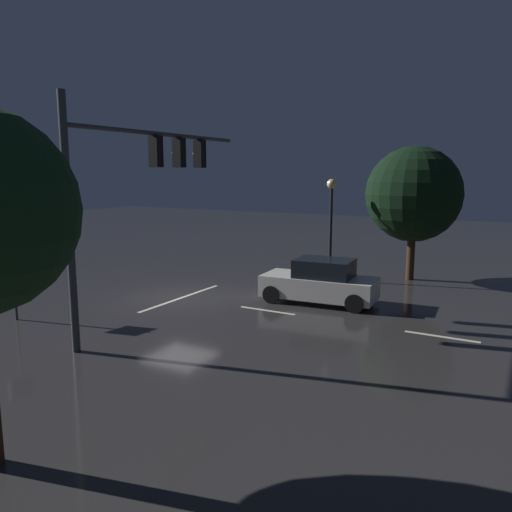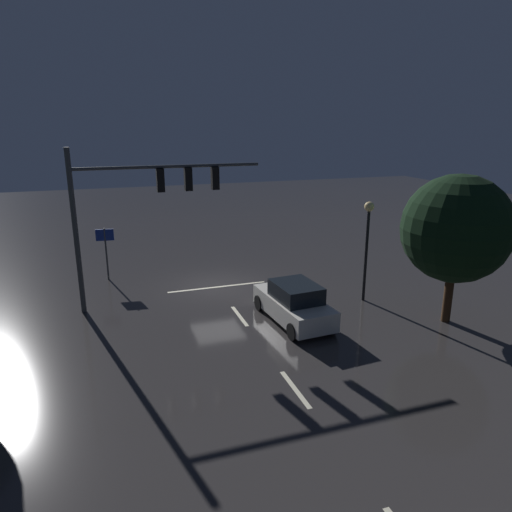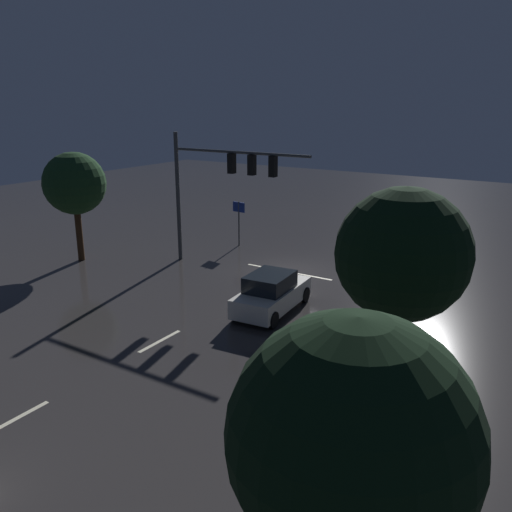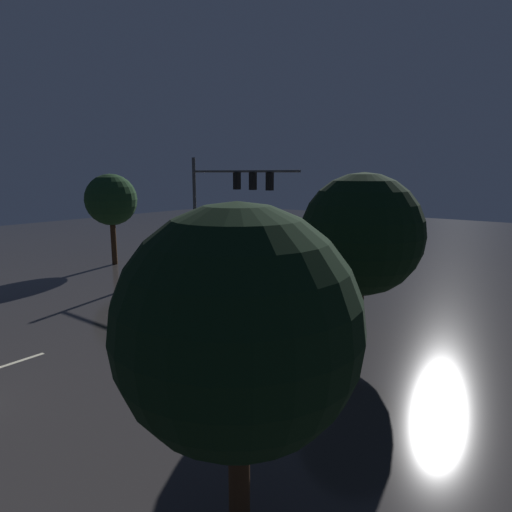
{
  "view_description": "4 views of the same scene",
  "coord_description": "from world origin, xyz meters",
  "px_view_note": "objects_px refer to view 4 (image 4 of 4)",
  "views": [
    {
      "loc": [
        15.61,
        12.3,
        4.94
      ],
      "look_at": [
        0.23,
        3.66,
        2.01
      ],
      "focal_mm": 35.51,
      "sensor_mm": 36.0,
      "label": 1
    },
    {
      "loc": [
        5.25,
        21.7,
        7.98
      ],
      "look_at": [
        -1.1,
        2.96,
        2.29
      ],
      "focal_mm": 32.67,
      "sensor_mm": 36.0,
      "label": 2
    },
    {
      "loc": [
        -12.67,
        23.28,
        8.6
      ],
      "look_at": [
        -0.49,
        4.07,
        1.92
      ],
      "focal_mm": 37.09,
      "sensor_mm": 36.0,
      "label": 3
    },
    {
      "loc": [
        -14.37,
        21.61,
        6.08
      ],
      "look_at": [
        -0.62,
        3.77,
        1.78
      ],
      "focal_mm": 30.71,
      "sensor_mm": 36.0,
      "label": 4
    }
  ],
  "objects_px": {
    "street_lamp_left_kerb": "(349,238)",
    "tree_right_near": "(111,200)",
    "traffic_signal_assembly": "(228,192)",
    "car_approaching": "(260,284)",
    "route_sign": "(249,230)",
    "tree_left_far": "(362,235)",
    "tree_left_near": "(238,328)"
  },
  "relations": [
    {
      "from": "route_sign",
      "to": "street_lamp_left_kerb",
      "type": "bearing_deg",
      "value": 148.19
    },
    {
      "from": "traffic_signal_assembly",
      "to": "tree_left_far",
      "type": "height_order",
      "value": "traffic_signal_assembly"
    },
    {
      "from": "tree_left_near",
      "to": "tree_right_near",
      "type": "relative_size",
      "value": 0.94
    },
    {
      "from": "street_lamp_left_kerb",
      "to": "tree_right_near",
      "type": "relative_size",
      "value": 0.77
    },
    {
      "from": "route_sign",
      "to": "tree_left_far",
      "type": "distance_m",
      "value": 16.71
    },
    {
      "from": "street_lamp_left_kerb",
      "to": "tree_left_far",
      "type": "bearing_deg",
      "value": 121.97
    },
    {
      "from": "tree_right_near",
      "to": "tree_left_far",
      "type": "distance_m",
      "value": 19.09
    },
    {
      "from": "route_sign",
      "to": "tree_right_near",
      "type": "bearing_deg",
      "value": 52.09
    },
    {
      "from": "traffic_signal_assembly",
      "to": "route_sign",
      "type": "height_order",
      "value": "traffic_signal_assembly"
    },
    {
      "from": "tree_left_far",
      "to": "route_sign",
      "type": "bearing_deg",
      "value": -37.55
    },
    {
      "from": "traffic_signal_assembly",
      "to": "car_approaching",
      "type": "xyz_separation_m",
      "value": [
        -5.41,
        3.9,
        -4.12
      ]
    },
    {
      "from": "tree_right_near",
      "to": "street_lamp_left_kerb",
      "type": "bearing_deg",
      "value": -178.54
    },
    {
      "from": "car_approaching",
      "to": "tree_left_far",
      "type": "bearing_deg",
      "value": 161.36
    },
    {
      "from": "street_lamp_left_kerb",
      "to": "tree_left_near",
      "type": "distance_m",
      "value": 13.29
    },
    {
      "from": "traffic_signal_assembly",
      "to": "route_sign",
      "type": "distance_m",
      "value": 5.4
    },
    {
      "from": "street_lamp_left_kerb",
      "to": "tree_left_far",
      "type": "xyz_separation_m",
      "value": [
        -1.99,
        3.19,
        0.66
      ]
    },
    {
      "from": "route_sign",
      "to": "tree_right_near",
      "type": "distance_m",
      "value": 9.6
    },
    {
      "from": "tree_right_near",
      "to": "tree_left_far",
      "type": "relative_size",
      "value": 0.99
    },
    {
      "from": "tree_left_far",
      "to": "street_lamp_left_kerb",
      "type": "bearing_deg",
      "value": -58.03
    },
    {
      "from": "traffic_signal_assembly",
      "to": "street_lamp_left_kerb",
      "type": "height_order",
      "value": "traffic_signal_assembly"
    },
    {
      "from": "tree_right_near",
      "to": "tree_left_near",
      "type": "bearing_deg",
      "value": 149.99
    },
    {
      "from": "route_sign",
      "to": "tree_left_near",
      "type": "xyz_separation_m",
      "value": [
        -15.35,
        19.53,
        1.71
      ]
    },
    {
      "from": "traffic_signal_assembly",
      "to": "tree_left_near",
      "type": "bearing_deg",
      "value": 131.6
    },
    {
      "from": "tree_left_near",
      "to": "traffic_signal_assembly",
      "type": "bearing_deg",
      "value": -48.4
    },
    {
      "from": "traffic_signal_assembly",
      "to": "tree_left_near",
      "type": "relative_size",
      "value": 1.44
    },
    {
      "from": "route_sign",
      "to": "tree_left_far",
      "type": "relative_size",
      "value": 0.45
    },
    {
      "from": "traffic_signal_assembly",
      "to": "tree_right_near",
      "type": "distance_m",
      "value": 8.13
    },
    {
      "from": "traffic_signal_assembly",
      "to": "car_approaching",
      "type": "height_order",
      "value": "traffic_signal_assembly"
    },
    {
      "from": "traffic_signal_assembly",
      "to": "tree_left_near",
      "type": "height_order",
      "value": "traffic_signal_assembly"
    },
    {
      "from": "car_approaching",
      "to": "traffic_signal_assembly",
      "type": "bearing_deg",
      "value": -35.76
    },
    {
      "from": "route_sign",
      "to": "tree_left_far",
      "type": "bearing_deg",
      "value": 142.45
    },
    {
      "from": "traffic_signal_assembly",
      "to": "route_sign",
      "type": "xyz_separation_m",
      "value": [
        1.73,
        -4.19,
        -2.93
      ]
    }
  ]
}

